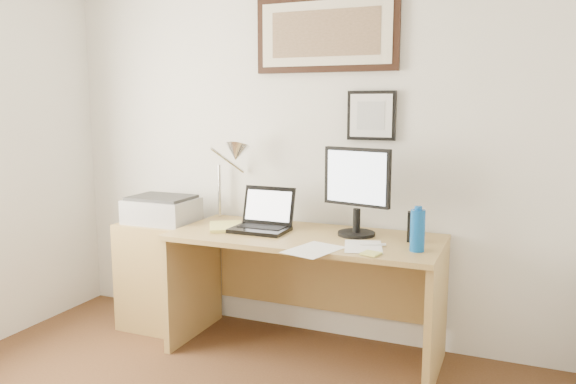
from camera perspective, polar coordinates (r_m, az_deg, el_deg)
The scene contains 17 objects.
wall_back at distance 3.66m, azimuth 1.64°, elevation 4.70°, with size 3.50×0.02×2.50m, color white.
side_cabinet at distance 3.98m, azimuth -12.73°, elevation -8.17°, with size 0.50×0.40×0.73m, color #A07D43.
water_bottle at distance 3.03m, azimuth 13.03°, elevation -3.85°, with size 0.08×0.08×0.22m, color #0C4EA1.
bottle_cap at distance 3.01m, azimuth 13.11°, elevation -1.60°, with size 0.04×0.04×0.02m, color #0C4EA1.
speaker at distance 3.25m, azimuth 12.68°, elevation -3.47°, with size 0.07×0.07×0.17m, color black.
paper_sheet_a at distance 3.01m, azimuth 2.60°, elevation -5.88°, with size 0.22×0.31×0.00m, color white.
paper_sheet_b at distance 3.09m, azimuth 7.65°, elevation -5.52°, with size 0.20×0.29×0.00m, color white.
sticky_pad at distance 2.94m, azimuth 8.42°, elevation -6.19°, with size 0.09×0.09×0.01m, color #DBDF69.
marker_pen at distance 3.12m, azimuth 8.64°, elevation -5.31°, with size 0.02×0.02×0.14m, color white.
book at distance 3.54m, azimuth -7.95°, elevation -3.55°, with size 0.20×0.28×0.02m, color #EAE56E.
desk at distance 3.48m, azimuth 2.22°, elevation -7.87°, with size 1.60×0.70×0.75m.
laptop at distance 3.46m, azimuth -2.56°, elevation -2.95°, with size 0.34×0.29×0.26m.
lcd_monitor at distance 3.29m, azimuth 7.00°, elevation 0.50°, with size 0.42×0.22×0.52m.
printer at distance 3.87m, azimuth -12.69°, elevation -1.74°, with size 0.44×0.34×0.18m.
desk_lamp at distance 3.66m, azimuth -5.42°, elevation 3.69°, with size 0.29×0.27×0.53m.
picture_large at distance 3.60m, azimuth 3.84°, elevation 15.78°, with size 0.92×0.04×0.47m.
picture_small at distance 3.49m, azimuth 8.47°, elevation 7.69°, with size 0.30×0.03×0.30m.
Camera 1 is at (1.31, -1.41, 1.52)m, focal length 35.00 mm.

